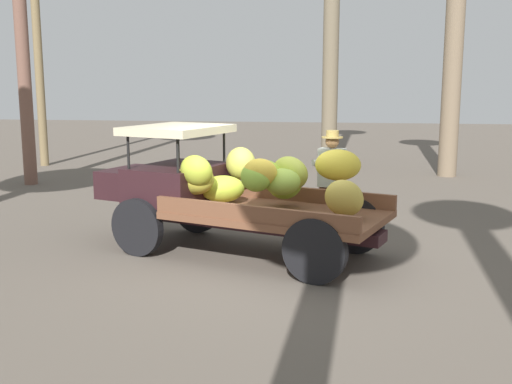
{
  "coord_description": "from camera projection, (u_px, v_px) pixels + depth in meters",
  "views": [
    {
      "loc": [
        -1.18,
        8.54,
        2.54
      ],
      "look_at": [
        0.08,
        -0.18,
        0.95
      ],
      "focal_mm": 43.35,
      "sensor_mm": 36.0,
      "label": 1
    }
  ],
  "objects": [
    {
      "name": "truck",
      "position": [
        227.0,
        190.0,
        9.2
      ],
      "size": [
        4.66,
        2.9,
        1.87
      ],
      "rotation": [
        0.0,
        0.0,
        -0.34
      ],
      "color": "black",
      "rests_on": "ground"
    },
    {
      "name": "loose_banana_bunch",
      "position": [
        280.0,
        218.0,
        10.89
      ],
      "size": [
        0.46,
        0.57,
        0.32
      ],
      "primitive_type": "ellipsoid",
      "rotation": [
        0.0,
        -0.02,
        1.67
      ],
      "color": "yellow",
      "rests_on": "ground"
    },
    {
      "name": "ground_plane",
      "position": [
        260.0,
        259.0,
        8.94
      ],
      "size": [
        60.0,
        60.0,
        0.0
      ],
      "primitive_type": "plane",
      "color": "#5C5249"
    },
    {
      "name": "farmer",
      "position": [
        331.0,
        178.0,
        9.86
      ],
      "size": [
        0.55,
        0.5,
        1.77
      ],
      "rotation": [
        0.0,
        0.0,
        1.27
      ],
      "color": "#906249",
      "rests_on": "ground"
    }
  ]
}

